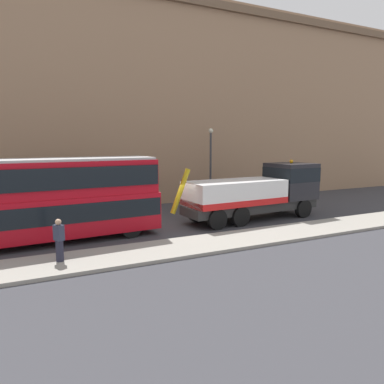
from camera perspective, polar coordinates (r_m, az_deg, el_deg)
name	(u,v)px	position (r m, az deg, el deg)	size (l,w,h in m)	color
ground_plane	(168,227)	(20.95, -3.79, -5.50)	(120.00, 120.00, 0.00)	#38383D
near_kerb	(202,245)	(17.24, 1.57, -8.21)	(60.00, 2.80, 0.15)	gray
building_facade	(125,97)	(28.19, -10.39, 14.36)	(60.00, 1.50, 16.00)	#9E7A5B
recovery_tow_truck	(258,191)	(23.18, 10.30, 0.12)	(10.21, 3.14, 3.67)	#2D2D2D
double_decker_bus	(45,197)	(18.68, -22.05, -0.76)	(11.15, 3.16, 4.06)	#B70C19
pedestrian_onlooker	(59,241)	(15.41, -20.04, -7.16)	(0.42, 0.48, 1.71)	#232333
street_lamp	(211,159)	(28.32, 2.92, 5.13)	(0.36, 0.36, 5.83)	#38383D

